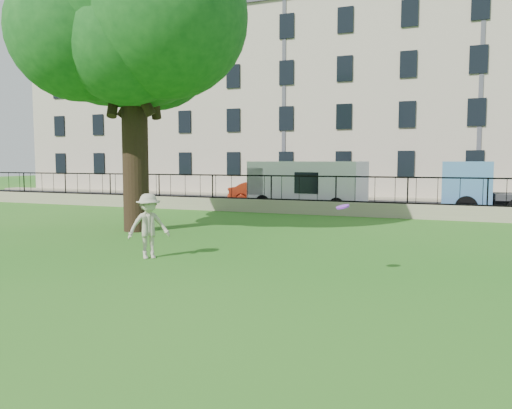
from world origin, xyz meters
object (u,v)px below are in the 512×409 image
at_px(man, 149,226).
at_px(frisbee, 343,207).
at_px(tree, 130,11).
at_px(red_sedan, 267,193).
at_px(blue_truck, 512,189).
at_px(white_van, 307,185).

height_order(man, frisbee, man).
distance_m(tree, man, 8.31).
xyz_separation_m(tree, red_sedan, (0.83, 10.61, -6.64)).
distance_m(man, frisbee, 4.85).
relative_size(man, frisbee, 5.87).
height_order(tree, red_sedan, tree).
bearing_deg(red_sedan, blue_truck, -98.49).
bearing_deg(white_van, blue_truck, 5.82).
bearing_deg(tree, frisbee, -27.74).
bearing_deg(blue_truck, white_van, 178.49).
distance_m(tree, frisbee, 10.84).
xyz_separation_m(tree, white_van, (3.33, 9.61, -6.13)).
distance_m(frisbee, blue_truck, 14.52).
bearing_deg(white_van, frisbee, -65.31).
height_order(man, blue_truck, blue_truck).
bearing_deg(man, white_van, 41.39).
bearing_deg(tree, red_sedan, 85.50).
bearing_deg(white_van, red_sedan, 164.02).
xyz_separation_m(red_sedan, blue_truck, (11.55, -1.00, 0.52)).
bearing_deg(tree, white_van, 70.87).
bearing_deg(man, red_sedan, 51.12).
distance_m(red_sedan, blue_truck, 11.61).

